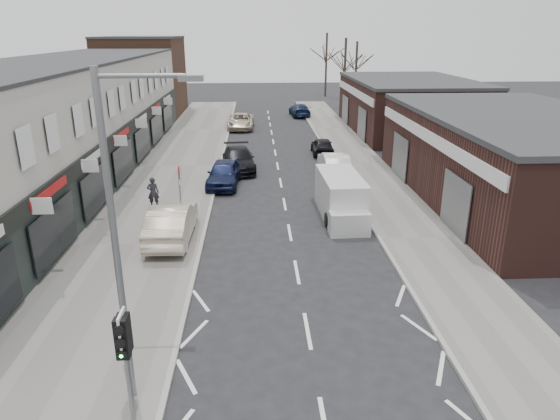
{
  "coord_description": "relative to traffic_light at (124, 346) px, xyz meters",
  "views": [
    {
      "loc": [
        -1.53,
        -11.23,
        8.78
      ],
      "look_at": [
        -0.66,
        5.87,
        2.6
      ],
      "focal_mm": 32.0,
      "sensor_mm": 36.0,
      "label": 1
    }
  ],
  "objects": [
    {
      "name": "parked_car_right_c",
      "position": [
        7.76,
        45.06,
        -1.74
      ],
      "size": [
        2.2,
        4.75,
        1.34
      ],
      "primitive_type": "imported",
      "rotation": [
        0.0,
        0.0,
        3.21
      ],
      "color": "#121E3A",
      "rests_on": "ground"
    },
    {
      "name": "pedestrian",
      "position": [
        -2.41,
        15.48,
        -1.48
      ],
      "size": [
        0.63,
        0.45,
        1.62
      ],
      "primitive_type": "imported",
      "rotation": [
        0.0,
        0.0,
        3.25
      ],
      "color": "black",
      "rests_on": "pavement_left"
    },
    {
      "name": "pavement_left",
      "position": [
        -2.35,
        24.02,
        -2.35
      ],
      "size": [
        5.5,
        64.0,
        0.12
      ],
      "primitive_type": "cube",
      "color": "slate",
      "rests_on": "ground"
    },
    {
      "name": "shop_terrace_left",
      "position": [
        -9.1,
        21.52,
        1.14
      ],
      "size": [
        8.0,
        41.0,
        7.1
      ],
      "primitive_type": "cube",
      "color": "#BAB4A9",
      "rests_on": "ground"
    },
    {
      "name": "white_van",
      "position": [
        7.08,
        14.04,
        -1.43
      ],
      "size": [
        2.02,
        5.38,
        2.08
      ],
      "rotation": [
        0.0,
        0.0,
        0.03
      ],
      "color": "silver",
      "rests_on": "ground"
    },
    {
      "name": "sedan_on_pavement",
      "position": [
        -0.82,
        11.23,
        -1.49
      ],
      "size": [
        1.75,
        4.88,
        1.6
      ],
      "primitive_type": "imported",
      "rotation": [
        0.0,
        0.0,
        3.13
      ],
      "color": "beige",
      "rests_on": "pavement_left"
    },
    {
      "name": "right_unit_far",
      "position": [
        16.9,
        36.02,
        -0.16
      ],
      "size": [
        10.0,
        16.0,
        4.5
      ],
      "primitive_type": "cube",
      "color": "#3C1F1B",
      "rests_on": "ground"
    },
    {
      "name": "parked_car_left_a",
      "position": [
        1.0,
        19.59,
        -1.65
      ],
      "size": [
        2.17,
        4.6,
        1.52
      ],
      "primitive_type": "imported",
      "rotation": [
        0.0,
        0.0,
        -0.09
      ],
      "color": "#111838",
      "rests_on": "ground"
    },
    {
      "name": "parked_car_left_b",
      "position": [
        1.76,
        23.13,
        -1.69
      ],
      "size": [
        2.5,
        5.17,
        1.45
      ],
      "primitive_type": "imported",
      "rotation": [
        0.0,
        0.0,
        0.1
      ],
      "color": "black",
      "rests_on": "ground"
    },
    {
      "name": "pavement_right",
      "position": [
        10.15,
        24.02,
        -2.35
      ],
      "size": [
        3.5,
        64.0,
        0.12
      ],
      "primitive_type": "cube",
      "color": "slate",
      "rests_on": "ground"
    },
    {
      "name": "traffic_light",
      "position": [
        0.0,
        0.0,
        0.0
      ],
      "size": [
        0.28,
        0.6,
        3.1
      ],
      "color": "slate",
      "rests_on": "pavement_left"
    },
    {
      "name": "tree_far_b",
      "position": [
        15.9,
        56.02,
        -2.41
      ],
      "size": [
        3.6,
        3.6,
        7.5
      ],
      "primitive_type": null,
      "color": "#382D26",
      "rests_on": "ground"
    },
    {
      "name": "tree_far_c",
      "position": [
        12.9,
        62.02,
        -2.41
      ],
      "size": [
        3.6,
        3.6,
        8.5
      ],
      "primitive_type": null,
      "color": "#382D26",
      "rests_on": "ground"
    },
    {
      "name": "ground",
      "position": [
        4.4,
        2.02,
        -2.41
      ],
      "size": [
        160.0,
        160.0,
        0.0
      ],
      "primitive_type": "plane",
      "color": "black",
      "rests_on": "ground"
    },
    {
      "name": "parked_car_right_b",
      "position": [
        7.9,
        27.23,
        -1.78
      ],
      "size": [
        1.59,
        3.78,
        1.28
      ],
      "primitive_type": "imported",
      "rotation": [
        0.0,
        0.0,
        3.12
      ],
      "color": "black",
      "rests_on": "ground"
    },
    {
      "name": "right_unit_near",
      "position": [
        16.9,
        16.02,
        -0.16
      ],
      "size": [
        10.0,
        18.0,
        4.5
      ],
      "primitive_type": "cube",
      "color": "#3C1F1B",
      "rests_on": "ground"
    },
    {
      "name": "street_lamp",
      "position": [
        -0.13,
        1.22,
        2.2
      ],
      "size": [
        2.23,
        0.22,
        8.0
      ],
      "color": "slate",
      "rests_on": "pavement_left"
    },
    {
      "name": "warning_sign",
      "position": [
        -0.76,
        14.02,
        -0.21
      ],
      "size": [
        0.12,
        0.8,
        2.7
      ],
      "color": "slate",
      "rests_on": "pavement_left"
    },
    {
      "name": "parked_car_right_a",
      "position": [
        7.9,
        21.53,
        -1.66
      ],
      "size": [
        1.63,
        4.58,
        1.51
      ],
      "primitive_type": "imported",
      "rotation": [
        0.0,
        0.0,
        3.15
      ],
      "color": "silver",
      "rests_on": "ground"
    },
    {
      "name": "parked_car_left_c",
      "position": [
        1.57,
        37.93,
        -1.71
      ],
      "size": [
        2.5,
        5.17,
        1.42
      ],
      "primitive_type": "imported",
      "rotation": [
        0.0,
        0.0,
        -0.03
      ],
      "color": "#C3B49C",
      "rests_on": "ground"
    },
    {
      "name": "tree_far_a",
      "position": [
        13.4,
        50.02,
        -2.41
      ],
      "size": [
        3.6,
        3.6,
        8.0
      ],
      "primitive_type": null,
      "color": "#382D26",
      "rests_on": "ground"
    },
    {
      "name": "brick_block_far",
      "position": [
        -9.1,
        47.02,
        1.59
      ],
      "size": [
        8.0,
        10.0,
        8.0
      ],
      "primitive_type": "cube",
      "color": "#4D3121",
      "rests_on": "ground"
    }
  ]
}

